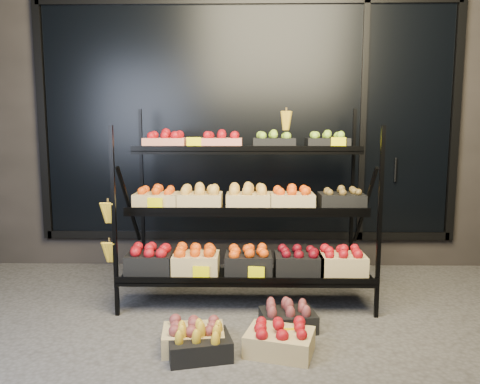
{
  "coord_description": "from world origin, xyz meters",
  "views": [
    {
      "loc": [
        0.02,
        -3.36,
        1.48
      ],
      "look_at": [
        -0.06,
        0.55,
        0.94
      ],
      "focal_mm": 35.0,
      "sensor_mm": 36.0,
      "label": 1
    }
  ],
  "objects_px": {
    "floor_crate_left": "(193,335)",
    "floor_crate_midleft": "(199,343)",
    "floor_crate_midright": "(280,339)",
    "display_rack": "(246,209)"
  },
  "relations": [
    {
      "from": "floor_crate_midleft",
      "to": "floor_crate_midright",
      "type": "relative_size",
      "value": 0.92
    },
    {
      "from": "display_rack",
      "to": "floor_crate_midleft",
      "type": "xyz_separation_m",
      "value": [
        -0.29,
        -1.09,
        -0.69
      ]
    },
    {
      "from": "floor_crate_midleft",
      "to": "floor_crate_midright",
      "type": "xyz_separation_m",
      "value": [
        0.53,
        0.06,
        0.01
      ]
    },
    {
      "from": "floor_crate_left",
      "to": "floor_crate_midleft",
      "type": "relative_size",
      "value": 0.96
    },
    {
      "from": "floor_crate_left",
      "to": "floor_crate_midleft",
      "type": "height_order",
      "value": "floor_crate_left"
    },
    {
      "from": "display_rack",
      "to": "floor_crate_left",
      "type": "height_order",
      "value": "display_rack"
    },
    {
      "from": "display_rack",
      "to": "floor_crate_midleft",
      "type": "relative_size",
      "value": 4.78
    },
    {
      "from": "display_rack",
      "to": "floor_crate_midright",
      "type": "xyz_separation_m",
      "value": [
        0.23,
        -1.03,
        -0.69
      ]
    },
    {
      "from": "display_rack",
      "to": "floor_crate_midleft",
      "type": "distance_m",
      "value": 1.32
    },
    {
      "from": "floor_crate_midleft",
      "to": "floor_crate_midright",
      "type": "bearing_deg",
      "value": -7.34
    }
  ]
}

